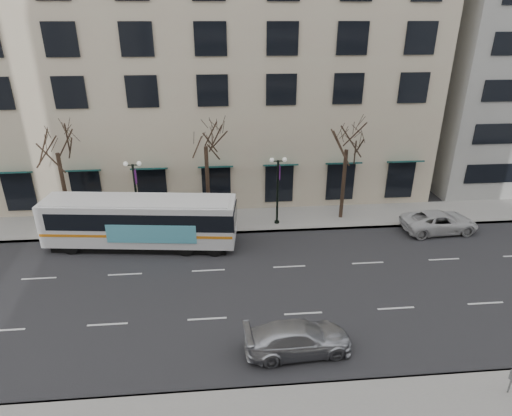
{
  "coord_description": "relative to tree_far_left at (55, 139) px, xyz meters",
  "views": [
    {
      "loc": [
        0.96,
        -20.13,
        14.17
      ],
      "look_at": [
        2.94,
        2.46,
        4.0
      ],
      "focal_mm": 30.0,
      "sensor_mm": 36.0,
      "label": 1
    }
  ],
  "objects": [
    {
      "name": "lamp_post_right",
      "position": [
        15.01,
        -0.6,
        -3.75
      ],
      "size": [
        1.22,
        0.45,
        5.21
      ],
      "color": "black",
      "rests_on": "ground"
    },
    {
      "name": "sidewalk_far",
      "position": [
        15.0,
        0.2,
        -6.62
      ],
      "size": [
        80.0,
        4.0,
        0.15
      ],
      "primitive_type": "cube",
      "color": "gray",
      "rests_on": "ground"
    },
    {
      "name": "tree_far_mid",
      "position": [
        10.0,
        0.0,
        0.21
      ],
      "size": [
        3.6,
        3.6,
        8.55
      ],
      "color": "black",
      "rests_on": "ground"
    },
    {
      "name": "ground",
      "position": [
        10.0,
        -8.8,
        -6.7
      ],
      "size": [
        160.0,
        160.0,
        0.0
      ],
      "primitive_type": "plane",
      "color": "black",
      "rests_on": "ground"
    },
    {
      "name": "city_bus",
      "position": [
        5.65,
        -3.01,
        -4.84
      ],
      "size": [
        12.79,
        4.16,
        3.41
      ],
      "rotation": [
        0.0,
        0.0,
        -0.12
      ],
      "color": "silver",
      "rests_on": "ground"
    },
    {
      "name": "tree_far_left",
      "position": [
        0.0,
        0.0,
        0.0
      ],
      "size": [
        3.6,
        3.6,
        8.34
      ],
      "color": "black",
      "rests_on": "ground"
    },
    {
      "name": "silver_car",
      "position": [
        14.23,
        -13.76,
        -5.98
      ],
      "size": [
        5.1,
        2.35,
        1.44
      ],
      "primitive_type": "imported",
      "rotation": [
        0.0,
        0.0,
        1.64
      ],
      "color": "#B4B6BD",
      "rests_on": "ground"
    },
    {
      "name": "white_pickup",
      "position": [
        26.47,
        -2.65,
        -5.95
      ],
      "size": [
        5.48,
        2.74,
        1.49
      ],
      "primitive_type": "imported",
      "rotation": [
        0.0,
        0.0,
        1.62
      ],
      "color": "silver",
      "rests_on": "ground"
    },
    {
      "name": "lamp_post_left",
      "position": [
        5.01,
        -0.6,
        -3.75
      ],
      "size": [
        1.22,
        0.45,
        5.21
      ],
      "color": "black",
      "rests_on": "ground"
    },
    {
      "name": "building_hotel",
      "position": [
        8.0,
        12.2,
        5.3
      ],
      "size": [
        40.0,
        20.0,
        24.0
      ],
      "primitive_type": "cube",
      "color": "#C8B499",
      "rests_on": "ground"
    },
    {
      "name": "tree_far_right",
      "position": [
        20.0,
        0.0,
        -0.28
      ],
      "size": [
        3.6,
        3.6,
        8.06
      ],
      "color": "black",
      "rests_on": "ground"
    }
  ]
}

